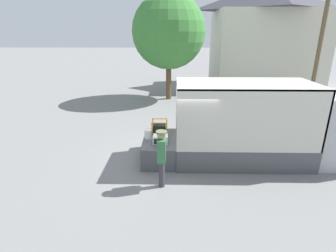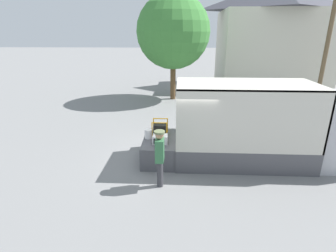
{
  "view_description": "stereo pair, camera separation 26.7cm",
  "coord_description": "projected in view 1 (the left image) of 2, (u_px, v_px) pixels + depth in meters",
  "views": [
    {
      "loc": [
        -0.12,
        -8.71,
        4.34
      ],
      "look_at": [
        -0.29,
        -0.2,
        1.32
      ],
      "focal_mm": 28.0,
      "sensor_mm": 36.0,
      "label": 1
    },
    {
      "loc": [
        0.15,
        -8.7,
        4.34
      ],
      "look_at": [
        -0.29,
        -0.2,
        1.32
      ],
      "focal_mm": 28.0,
      "sensor_mm": 36.0,
      "label": 2
    }
  ],
  "objects": [
    {
      "name": "portable_generator",
      "position": [
        160.0,
        129.0,
        9.72
      ],
      "size": [
        0.57,
        0.53,
        0.56
      ],
      "color": "black",
      "rests_on": "tailgate_deck"
    },
    {
      "name": "street_tree",
      "position": [
        169.0,
        32.0,
        16.97
      ],
      "size": [
        4.79,
        4.79,
        6.84
      ],
      "color": "brown",
      "rests_on": "ground"
    },
    {
      "name": "house_backdrop",
      "position": [
        266.0,
        35.0,
        21.91
      ],
      "size": [
        8.8,
        6.48,
        8.27
      ],
      "color": "beige",
      "rests_on": "ground"
    },
    {
      "name": "microwave",
      "position": [
        160.0,
        139.0,
        8.97
      ],
      "size": [
        0.51,
        0.4,
        0.29
      ],
      "color": "white",
      "rests_on": "tailgate_deck"
    },
    {
      "name": "box_truck",
      "position": [
        286.0,
        134.0,
        9.26
      ],
      "size": [
        6.45,
        2.23,
        2.8
      ],
      "color": "#B2B2B7",
      "rests_on": "ground"
    },
    {
      "name": "worker_person",
      "position": [
        162.0,
        153.0,
        7.52
      ],
      "size": [
        0.32,
        0.44,
        1.77
      ],
      "color": "#38383D",
      "rests_on": "ground"
    },
    {
      "name": "utility_pole",
      "position": [
        322.0,
        35.0,
        17.19
      ],
      "size": [
        1.8,
        0.28,
        8.18
      ],
      "color": "brown",
      "rests_on": "ground"
    },
    {
      "name": "ground_plane",
      "position": [
        176.0,
        158.0,
        9.66
      ],
      "size": [
        160.0,
        160.0,
        0.0
      ],
      "primitive_type": "plane",
      "color": "gray"
    },
    {
      "name": "tailgate_deck",
      "position": [
        160.0,
        148.0,
        9.54
      ],
      "size": [
        1.18,
        2.12,
        0.77
      ],
      "primitive_type": "cube",
      "color": "#4C4C51",
      "rests_on": "ground"
    },
    {
      "name": "orange_bucket",
      "position": [
        148.0,
        134.0,
        9.35
      ],
      "size": [
        0.26,
        0.26,
        0.33
      ],
      "color": "silver",
      "rests_on": "tailgate_deck"
    }
  ]
}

